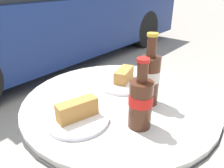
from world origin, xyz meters
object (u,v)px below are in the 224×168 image
object	(u,v)px
cola_bottle_left	(149,77)
bistro_table	(119,134)
cola_bottle_right	(141,101)
lunch_plate_far	(77,115)
parked_car	(44,15)
lunch_plate_near	(124,80)

from	to	relation	value
cola_bottle_left	bistro_table	bearing A→B (deg)	114.11
cola_bottle_right	lunch_plate_far	bearing A→B (deg)	121.90
lunch_plate_far	parked_car	size ratio (longest dim) A/B	0.04
bistro_table	lunch_plate_far	world-z (taller)	lunch_plate_far
cola_bottle_left	lunch_plate_far	distance (m)	0.27
bistro_table	cola_bottle_right	xyz separation A→B (m)	(-0.09, -0.15, 0.25)
cola_bottle_left	cola_bottle_right	size ratio (longest dim) A/B	1.17
cola_bottle_left	lunch_plate_far	size ratio (longest dim) A/B	1.23
bistro_table	lunch_plate_near	size ratio (longest dim) A/B	2.91
bistro_table	cola_bottle_left	xyz separation A→B (m)	(0.04, -0.09, 0.26)
bistro_table	cola_bottle_left	world-z (taller)	cola_bottle_left
cola_bottle_left	parked_car	xyz separation A→B (m)	(1.23, 2.39, -0.14)
bistro_table	cola_bottle_right	world-z (taller)	cola_bottle_right
bistro_table	parked_car	distance (m)	2.62
lunch_plate_near	parked_car	world-z (taller)	parked_car
cola_bottle_right	parked_car	distance (m)	2.80
cola_bottle_left	lunch_plate_near	world-z (taller)	cola_bottle_left
cola_bottle_left	lunch_plate_near	size ratio (longest dim) A/B	1.02
lunch_plate_far	cola_bottle_left	bearing A→B (deg)	-25.25
cola_bottle_left	lunch_plate_near	distance (m)	0.20
lunch_plate_far	parked_car	bearing A→B (deg)	57.20
cola_bottle_left	lunch_plate_near	bearing A→B (deg)	64.51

